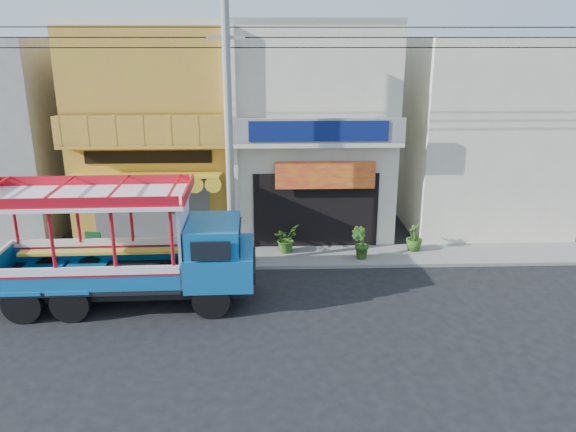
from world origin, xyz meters
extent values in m
plane|color=black|center=(0.00, 0.00, 0.00)|extent=(90.00, 90.00, 0.00)
cube|color=slate|center=(0.00, 4.00, 0.06)|extent=(30.00, 2.00, 0.12)
cube|color=gold|center=(-4.00, 8.00, 4.00)|extent=(6.00, 6.00, 8.00)
cube|color=#595B5E|center=(-4.00, 4.98, 1.40)|extent=(4.20, 0.10, 2.60)
cube|color=gold|center=(-4.00, 4.25, 3.05)|extent=(5.20, 1.50, 0.31)
cube|color=gold|center=(-4.00, 4.65, 4.05)|extent=(6.00, 0.70, 0.18)
cube|color=gold|center=(-4.00, 4.35, 4.60)|extent=(6.00, 0.12, 0.95)
cube|color=black|center=(-4.00, 4.97, 3.55)|extent=(4.50, 0.04, 0.45)
cube|color=beige|center=(-4.00, 8.00, 8.12)|extent=(6.00, 6.00, 0.24)
cube|color=beige|center=(2.00, 8.00, 4.00)|extent=(6.00, 6.00, 8.00)
cube|color=black|center=(2.00, 4.98, 1.50)|extent=(4.60, 0.12, 2.80)
cube|color=#F1A419|center=(2.30, 4.70, 2.90)|extent=(3.60, 0.05, 1.00)
cube|color=beige|center=(2.00, 4.65, 4.05)|extent=(6.00, 0.70, 0.18)
cube|color=gray|center=(2.00, 4.35, 4.55)|extent=(6.00, 0.12, 0.85)
cube|color=navy|center=(2.00, 4.28, 4.55)|extent=(4.80, 0.06, 0.70)
cube|color=gray|center=(2.00, 8.00, 8.12)|extent=(6.00, 6.00, 0.24)
cube|color=beige|center=(-1.00, 4.85, 4.00)|extent=(0.35, 0.30, 8.00)
cube|color=beige|center=(9.00, 8.00, 3.80)|extent=(6.00, 6.00, 7.60)
cylinder|color=gray|center=(-1.00, 3.30, 4.50)|extent=(0.26, 0.26, 9.00)
cube|color=gray|center=(-1.00, 3.30, 7.60)|extent=(1.20, 0.12, 0.12)
cylinder|color=black|center=(0.00, 3.30, 7.30)|extent=(28.00, 0.04, 0.04)
cylinder|color=black|center=(0.00, 3.30, 7.60)|extent=(28.00, 0.04, 0.04)
cylinder|color=black|center=(0.00, 3.30, 7.90)|extent=(28.00, 0.04, 0.04)
cylinder|color=black|center=(-1.38, -0.39, 0.54)|extent=(1.09, 0.33, 1.08)
cylinder|color=black|center=(-1.42, 1.67, 0.54)|extent=(1.09, 0.33, 1.08)
cylinder|color=black|center=(-5.28, -0.48, 0.54)|extent=(1.09, 0.33, 1.08)
cylinder|color=black|center=(-5.32, 1.58, 0.54)|extent=(1.09, 0.33, 1.08)
cylinder|color=black|center=(-6.58, -0.50, 0.54)|extent=(1.09, 0.33, 1.08)
cylinder|color=black|center=(-6.62, 1.55, 0.54)|extent=(1.09, 0.33, 1.08)
cube|color=black|center=(-4.00, 0.58, 0.65)|extent=(7.32, 1.94, 0.30)
cube|color=#1168B7|center=(-1.19, 0.64, 1.25)|extent=(2.00, 2.42, 0.97)
cube|color=#1168B7|center=(-1.35, 0.64, 2.11)|extent=(1.56, 2.22, 0.81)
cube|color=black|center=(-0.59, 0.65, 2.06)|extent=(0.11, 1.91, 0.60)
cube|color=black|center=(-4.89, 0.56, 0.87)|extent=(5.41, 2.50, 0.13)
cube|color=#1168B7|center=(-4.87, -0.59, 1.25)|extent=(5.36, 0.20, 0.65)
cube|color=white|center=(-4.87, -0.59, 1.54)|extent=(5.36, 0.21, 0.24)
cube|color=#1168B7|center=(-4.92, 1.71, 1.25)|extent=(5.36, 0.20, 0.65)
cube|color=white|center=(-4.92, 1.71, 1.54)|extent=(5.36, 0.21, 0.24)
cylinder|color=red|center=(-7.44, 1.63, 2.44)|extent=(0.10, 0.10, 1.73)
cube|color=white|center=(-2.19, 0.62, 2.09)|extent=(0.13, 2.19, 2.44)
cube|color=white|center=(-5.00, 0.56, 3.30)|extent=(6.07, 2.78, 0.11)
cube|color=red|center=(-5.00, 0.56, 3.50)|extent=(5.85, 2.67, 0.28)
cube|color=black|center=(-6.01, 4.24, 0.16)|extent=(0.53, 0.35, 0.09)
cube|color=#0B3D15|center=(-6.01, 4.24, 0.61)|extent=(0.58, 0.18, 0.80)
imported|color=#2B5618|center=(0.87, 4.39, 0.63)|extent=(1.17, 1.20, 1.02)
imported|color=#2B5618|center=(3.48, 3.64, 0.69)|extent=(0.79, 0.75, 1.14)
imported|color=#2B5618|center=(5.58, 4.37, 0.65)|extent=(0.77, 0.77, 1.07)
camera|label=1|loc=(0.28, -14.81, 7.55)|focal=35.00mm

